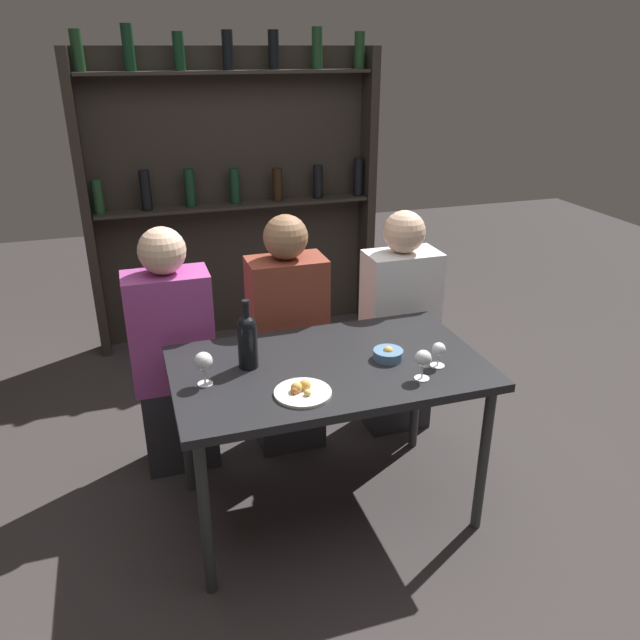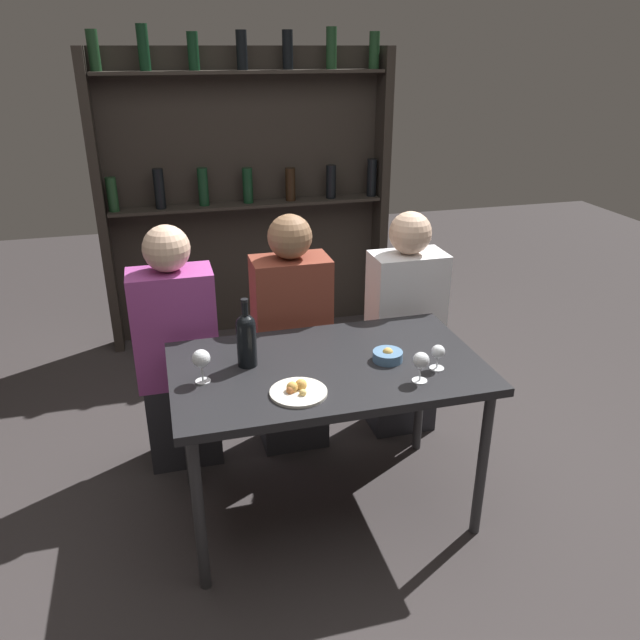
{
  "view_description": "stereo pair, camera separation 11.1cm",
  "coord_description": "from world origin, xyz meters",
  "px_view_note": "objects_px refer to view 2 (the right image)",
  "views": [
    {
      "loc": [
        -0.72,
        -2.15,
        1.94
      ],
      "look_at": [
        0.0,
        0.11,
        0.89
      ],
      "focal_mm": 35.0,
      "sensor_mm": 36.0,
      "label": 1
    },
    {
      "loc": [
        -0.62,
        -2.18,
        1.94
      ],
      "look_at": [
        0.0,
        0.11,
        0.89
      ],
      "focal_mm": 35.0,
      "sensor_mm": 36.0,
      "label": 2
    }
  ],
  "objects_px": {
    "wine_glass_2": "(201,359)",
    "food_plate_0": "(298,391)",
    "snack_bowl": "(388,356)",
    "seated_person_center": "(292,342)",
    "wine_glass_0": "(438,353)",
    "wine_glass_1": "(421,361)",
    "wine_bottle": "(246,337)",
    "seated_person_left": "(177,356)",
    "seated_person_right": "(404,331)"
  },
  "relations": [
    {
      "from": "wine_glass_2",
      "to": "seated_person_center",
      "type": "bearing_deg",
      "value": 49.63
    },
    {
      "from": "snack_bowl",
      "to": "seated_person_center",
      "type": "height_order",
      "value": "seated_person_center"
    },
    {
      "from": "food_plate_0",
      "to": "seated_person_right",
      "type": "xyz_separation_m",
      "value": [
        0.74,
        0.75,
        -0.18
      ]
    },
    {
      "from": "wine_glass_0",
      "to": "seated_person_left",
      "type": "xyz_separation_m",
      "value": [
        -1.01,
        0.7,
        -0.23
      ]
    },
    {
      "from": "wine_glass_2",
      "to": "food_plate_0",
      "type": "bearing_deg",
      "value": -28.72
    },
    {
      "from": "snack_bowl",
      "to": "seated_person_center",
      "type": "relative_size",
      "value": 0.1
    },
    {
      "from": "wine_bottle",
      "to": "wine_glass_1",
      "type": "distance_m",
      "value": 0.7
    },
    {
      "from": "wine_glass_2",
      "to": "seated_person_center",
      "type": "distance_m",
      "value": 0.78
    },
    {
      "from": "food_plate_0",
      "to": "seated_person_right",
      "type": "relative_size",
      "value": 0.18
    },
    {
      "from": "wine_glass_1",
      "to": "seated_person_left",
      "type": "xyz_separation_m",
      "value": [
        -0.9,
        0.78,
        -0.24
      ]
    },
    {
      "from": "food_plate_0",
      "to": "snack_bowl",
      "type": "relative_size",
      "value": 1.75
    },
    {
      "from": "food_plate_0",
      "to": "seated_person_right",
      "type": "bearing_deg",
      "value": 45.13
    },
    {
      "from": "wine_bottle",
      "to": "food_plate_0",
      "type": "relative_size",
      "value": 1.33
    },
    {
      "from": "wine_glass_1",
      "to": "food_plate_0",
      "type": "xyz_separation_m",
      "value": [
        -0.48,
        0.03,
        -0.07
      ]
    },
    {
      "from": "food_plate_0",
      "to": "seated_person_center",
      "type": "distance_m",
      "value": 0.78
    },
    {
      "from": "wine_glass_0",
      "to": "food_plate_0",
      "type": "distance_m",
      "value": 0.59
    },
    {
      "from": "wine_glass_0",
      "to": "snack_bowl",
      "type": "bearing_deg",
      "value": 144.64
    },
    {
      "from": "snack_bowl",
      "to": "seated_person_right",
      "type": "relative_size",
      "value": 0.1
    },
    {
      "from": "wine_glass_0",
      "to": "seated_person_left",
      "type": "height_order",
      "value": "seated_person_left"
    },
    {
      "from": "wine_bottle",
      "to": "food_plate_0",
      "type": "bearing_deg",
      "value": -62.21
    },
    {
      "from": "snack_bowl",
      "to": "seated_person_center",
      "type": "distance_m",
      "value": 0.67
    },
    {
      "from": "wine_glass_0",
      "to": "food_plate_0",
      "type": "bearing_deg",
      "value": -175.61
    },
    {
      "from": "snack_bowl",
      "to": "seated_person_right",
      "type": "xyz_separation_m",
      "value": [
        0.32,
        0.58,
        -0.19
      ]
    },
    {
      "from": "wine_glass_2",
      "to": "snack_bowl",
      "type": "relative_size",
      "value": 1.1
    },
    {
      "from": "wine_bottle",
      "to": "snack_bowl",
      "type": "bearing_deg",
      "value": -11.21
    },
    {
      "from": "wine_glass_2",
      "to": "wine_glass_1",
      "type": "bearing_deg",
      "value": -14.81
    },
    {
      "from": "wine_glass_2",
      "to": "food_plate_0",
      "type": "height_order",
      "value": "wine_glass_2"
    },
    {
      "from": "wine_glass_1",
      "to": "seated_person_left",
      "type": "distance_m",
      "value": 1.21
    },
    {
      "from": "food_plate_0",
      "to": "seated_person_left",
      "type": "xyz_separation_m",
      "value": [
        -0.42,
        0.75,
        -0.17
      ]
    },
    {
      "from": "wine_glass_0",
      "to": "wine_glass_2",
      "type": "relative_size",
      "value": 0.77
    },
    {
      "from": "wine_glass_1",
      "to": "wine_bottle",
      "type": "bearing_deg",
      "value": 153.8
    },
    {
      "from": "wine_glass_1",
      "to": "food_plate_0",
      "type": "bearing_deg",
      "value": 176.22
    },
    {
      "from": "seated_person_left",
      "to": "seated_person_center",
      "type": "xyz_separation_m",
      "value": [
        0.56,
        0.0,
        0.01
      ]
    },
    {
      "from": "wine_glass_1",
      "to": "wine_glass_2",
      "type": "xyz_separation_m",
      "value": [
        -0.82,
        0.22,
        0.01
      ]
    },
    {
      "from": "wine_glass_1",
      "to": "seated_person_center",
      "type": "distance_m",
      "value": 0.88
    },
    {
      "from": "wine_glass_2",
      "to": "wine_bottle",
      "type": "bearing_deg",
      "value": 25.91
    },
    {
      "from": "seated_person_center",
      "to": "seated_person_right",
      "type": "height_order",
      "value": "seated_person_center"
    },
    {
      "from": "wine_bottle",
      "to": "wine_glass_2",
      "type": "height_order",
      "value": "wine_bottle"
    },
    {
      "from": "wine_bottle",
      "to": "wine_glass_1",
      "type": "xyz_separation_m",
      "value": [
        0.63,
        -0.31,
        -0.04
      ]
    },
    {
      "from": "seated_person_right",
      "to": "seated_person_left",
      "type": "bearing_deg",
      "value": 180.0
    },
    {
      "from": "food_plate_0",
      "to": "snack_bowl",
      "type": "xyz_separation_m",
      "value": [
        0.42,
        0.16,
        0.01
      ]
    },
    {
      "from": "wine_glass_2",
      "to": "food_plate_0",
      "type": "relative_size",
      "value": 0.63
    },
    {
      "from": "food_plate_0",
      "to": "wine_glass_0",
      "type": "bearing_deg",
      "value": 4.39
    },
    {
      "from": "wine_glass_0",
      "to": "food_plate_0",
      "type": "xyz_separation_m",
      "value": [
        -0.59,
        -0.05,
        -0.06
      ]
    },
    {
      "from": "seated_person_left",
      "to": "seated_person_right",
      "type": "relative_size",
      "value": 1.01
    },
    {
      "from": "food_plate_0",
      "to": "seated_person_center",
      "type": "height_order",
      "value": "seated_person_center"
    },
    {
      "from": "wine_glass_1",
      "to": "snack_bowl",
      "type": "height_order",
      "value": "wine_glass_1"
    },
    {
      "from": "wine_glass_2",
      "to": "food_plate_0",
      "type": "distance_m",
      "value": 0.39
    },
    {
      "from": "wine_glass_0",
      "to": "seated_person_right",
      "type": "height_order",
      "value": "seated_person_right"
    },
    {
      "from": "wine_glass_2",
      "to": "seated_person_center",
      "type": "xyz_separation_m",
      "value": [
        0.48,
        0.56,
        -0.25
      ]
    }
  ]
}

